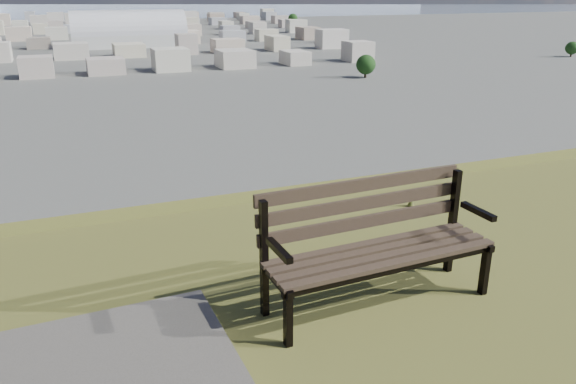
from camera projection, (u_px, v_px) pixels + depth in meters
name	position (u px, v px, depth m)	size (l,w,h in m)	color
park_bench	(374.00, 237.00, 4.49)	(1.91, 0.68, 0.98)	#3E2E24
arena	(129.00, 35.00, 277.58)	(54.91, 24.70, 22.87)	silver
city_blocks	(60.00, 28.00, 354.96)	(395.00, 361.00, 7.00)	beige
city_trees	(4.00, 36.00, 279.47)	(406.52, 387.20, 9.98)	#2F2517
bay_water	(56.00, 9.00, 797.82)	(2400.00, 700.00, 0.12)	gray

